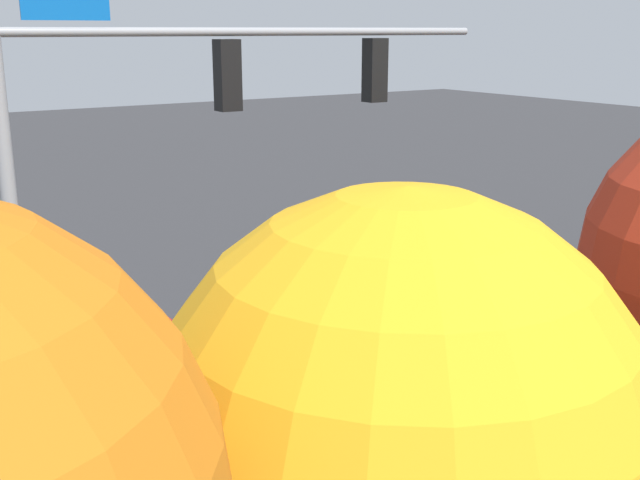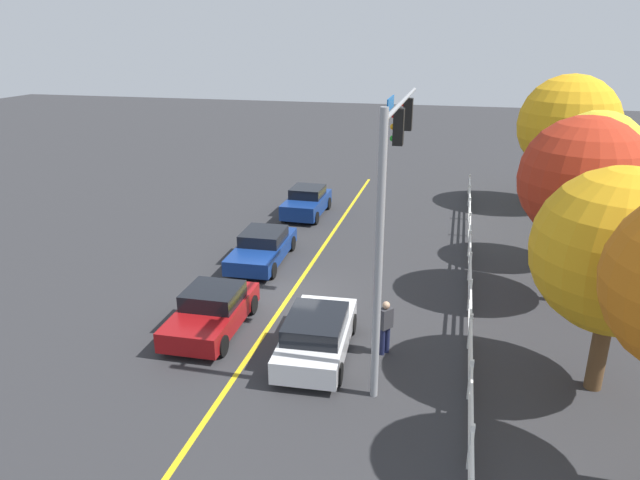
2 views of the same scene
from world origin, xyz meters
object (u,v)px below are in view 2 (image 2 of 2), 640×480
at_px(pedestrian, 385,325).
at_px(tree_2, 596,158).
at_px(tree_1, 583,180).
at_px(car_1, 212,311).
at_px(car_3, 263,247).
at_px(tree_0, 618,252).
at_px(car_2, 307,202).
at_px(car_0, 317,334).
at_px(tree_3, 569,125).

bearing_deg(pedestrian, tree_2, -90.40).
height_order(tree_1, tree_2, tree_1).
distance_m(car_1, car_3, 5.88).
bearing_deg(tree_0, tree_2, 172.70).
height_order(tree_0, tree_2, tree_2).
relative_size(car_1, tree_2, 0.66).
bearing_deg(tree_0, car_2, -138.82).
relative_size(car_0, tree_0, 0.72).
distance_m(car_2, pedestrian, 13.94).
bearing_deg(car_1, tree_1, 111.88).
bearing_deg(tree_0, car_3, -119.04).
distance_m(car_0, tree_2, 13.35).
distance_m(pedestrian, tree_2, 11.66).
relative_size(tree_0, tree_2, 0.96).
height_order(pedestrian, tree_2, tree_2).
height_order(car_3, tree_1, tree_1).
xyz_separation_m(car_2, pedestrian, (12.68, 5.78, 0.23)).
xyz_separation_m(car_0, pedestrian, (-0.56, 1.92, 0.25)).
relative_size(car_0, tree_3, 0.61).
distance_m(car_3, tree_2, 13.57).
height_order(car_1, tree_3, tree_3).
height_order(tree_0, tree_3, tree_3).
relative_size(pedestrian, tree_0, 0.28).
height_order(pedestrian, tree_0, tree_0).
relative_size(car_0, car_2, 1.10).
xyz_separation_m(pedestrian, tree_1, (-5.01, 5.72, 3.49)).
relative_size(car_2, tree_2, 0.63).
bearing_deg(car_0, tree_0, -91.94).
relative_size(tree_1, tree_2, 1.04).
distance_m(car_1, tree_3, 21.70).
relative_size(car_1, car_2, 1.05).
xyz_separation_m(car_0, tree_0, (-0.16, 7.59, 3.23)).
relative_size(car_1, tree_3, 0.58).
bearing_deg(car_0, car_1, 75.78).
bearing_deg(car_1, tree_0, 85.72).
relative_size(tree_0, tree_3, 0.85).
xyz_separation_m(car_1, pedestrian, (0.14, 5.53, 0.28)).
xyz_separation_m(car_0, tree_3, (-17.91, 9.04, 3.77)).
distance_m(car_1, tree_1, 12.83).
distance_m(car_0, tree_0, 8.25).
relative_size(car_1, tree_0, 0.68).
distance_m(tree_1, tree_2, 3.93).
bearing_deg(tree_2, pedestrian, -37.95).
bearing_deg(car_0, car_3, 27.88).
bearing_deg(car_0, tree_1, -57.08).
distance_m(car_1, tree_2, 15.56).
xyz_separation_m(car_1, car_3, (-5.87, -0.35, -0.02)).
relative_size(car_3, tree_3, 0.65).
distance_m(car_2, tree_3, 14.22).
height_order(car_3, pedestrian, pedestrian).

